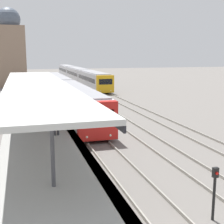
# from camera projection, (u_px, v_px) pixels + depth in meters

# --- Properties ---
(platform_canopy) EXTENTS (4.00, 26.12, 3.01)m
(platform_canopy) POSITION_uv_depth(u_px,v_px,m) (37.00, 85.00, 21.20)
(platform_canopy) COLOR beige
(platform_canopy) RESTS_ON station_platform
(person_on_platform) EXTENTS (0.40, 0.40, 1.66)m
(person_on_platform) POSITION_uv_depth(u_px,v_px,m) (56.00, 120.00, 19.10)
(person_on_platform) COLOR #2D2D33
(person_on_platform) RESTS_ON station_platform
(train_near) EXTENTS (2.66, 32.62, 2.93)m
(train_near) POSITION_uv_depth(u_px,v_px,m) (64.00, 92.00, 35.55)
(train_near) COLOR red
(train_near) RESTS_ON ground_plane
(train_far) EXTENTS (2.58, 45.33, 2.93)m
(train_far) POSITION_uv_depth(u_px,v_px,m) (78.00, 74.00, 66.48)
(train_far) COLOR gold
(train_far) RESTS_ON ground_plane
(signal_post_near) EXTENTS (0.20, 0.21, 1.98)m
(signal_post_near) POSITION_uv_depth(u_px,v_px,m) (215.00, 188.00, 10.95)
(signal_post_near) COLOR black
(signal_post_near) RESTS_ON ground_plane
(distant_domed_building) EXTENTS (5.46, 5.46, 14.00)m
(distant_domed_building) POSITION_uv_depth(u_px,v_px,m) (10.00, 50.00, 56.24)
(distant_domed_building) COLOR #89705B
(distant_domed_building) RESTS_ON ground_plane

